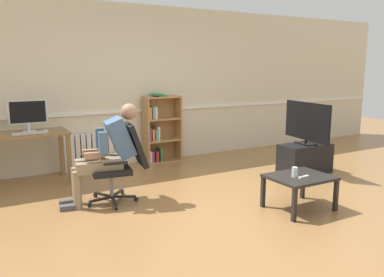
# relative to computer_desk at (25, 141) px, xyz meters

# --- Properties ---
(ground_plane) EXTENTS (18.00, 18.00, 0.00)m
(ground_plane) POSITION_rel_computer_desk_xyz_m (1.83, -2.15, -0.64)
(ground_plane) COLOR olive
(back_wall) EXTENTS (12.00, 0.13, 2.70)m
(back_wall) POSITION_rel_computer_desk_xyz_m (1.83, 0.50, 0.71)
(back_wall) COLOR beige
(back_wall) RESTS_ON ground_plane
(computer_desk) EXTENTS (1.16, 0.63, 0.76)m
(computer_desk) POSITION_rel_computer_desk_xyz_m (0.00, 0.00, 0.00)
(computer_desk) COLOR olive
(computer_desk) RESTS_ON ground_plane
(imac_monitor) EXTENTS (0.52, 0.14, 0.45)m
(imac_monitor) POSITION_rel_computer_desk_xyz_m (0.08, 0.08, 0.37)
(imac_monitor) COLOR silver
(imac_monitor) RESTS_ON computer_desk
(keyboard) EXTENTS (0.42, 0.12, 0.02)m
(keyboard) POSITION_rel_computer_desk_xyz_m (0.04, -0.14, 0.12)
(keyboard) COLOR silver
(keyboard) RESTS_ON computer_desk
(computer_mouse) EXTENTS (0.06, 0.10, 0.03)m
(computer_mouse) POSITION_rel_computer_desk_xyz_m (0.27, -0.12, 0.13)
(computer_mouse) COLOR white
(computer_mouse) RESTS_ON computer_desk
(bookshelf) EXTENTS (0.66, 0.29, 1.21)m
(bookshelf) POSITION_rel_computer_desk_xyz_m (2.22, 0.29, -0.07)
(bookshelf) COLOR #AD7F4C
(bookshelf) RESTS_ON ground_plane
(radiator) EXTENTS (0.79, 0.08, 0.60)m
(radiator) POSITION_rel_computer_desk_xyz_m (1.00, 0.39, -0.34)
(radiator) COLOR white
(radiator) RESTS_ON ground_plane
(office_chair) EXTENTS (0.79, 0.62, 0.99)m
(office_chair) POSITION_rel_computer_desk_xyz_m (0.96, -1.34, -0.11)
(office_chair) COLOR black
(office_chair) RESTS_ON ground_plane
(person_seated) EXTENTS (0.99, 0.46, 1.23)m
(person_seated) POSITION_rel_computer_desk_xyz_m (0.78, -1.31, 0.01)
(person_seated) COLOR #937F60
(person_seated) RESTS_ON ground_plane
(tv_stand) EXTENTS (0.84, 0.42, 0.47)m
(tv_stand) POSITION_rel_computer_desk_xyz_m (3.92, -1.51, -0.41)
(tv_stand) COLOR black
(tv_stand) RESTS_ON ground_plane
(tv_screen) EXTENTS (0.24, 1.01, 0.66)m
(tv_screen) POSITION_rel_computer_desk_xyz_m (3.92, -1.51, 0.17)
(tv_screen) COLOR black
(tv_screen) RESTS_ON tv_stand
(coffee_table) EXTENTS (0.71, 0.58, 0.41)m
(coffee_table) POSITION_rel_computer_desk_xyz_m (2.68, -2.65, -0.29)
(coffee_table) COLOR black
(coffee_table) RESTS_ON ground_plane
(drinking_glass) EXTENTS (0.07, 0.07, 0.12)m
(drinking_glass) POSITION_rel_computer_desk_xyz_m (2.59, -2.65, -0.18)
(drinking_glass) COLOR silver
(drinking_glass) RESTS_ON coffee_table
(spare_remote) EXTENTS (0.15, 0.05, 0.02)m
(spare_remote) POSITION_rel_computer_desk_xyz_m (2.66, -2.72, -0.22)
(spare_remote) COLOR white
(spare_remote) RESTS_ON coffee_table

